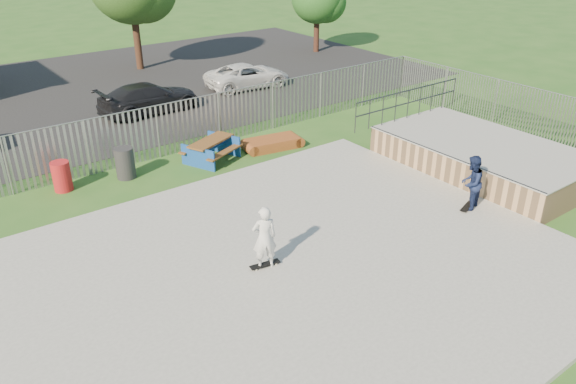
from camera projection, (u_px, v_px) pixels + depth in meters
ground at (281, 278)px, 14.08m from camera, size 120.00×120.00×0.00m
concrete_slab at (281, 275)px, 14.05m from camera, size 15.00×12.00×0.15m
quarter_pipe at (481, 156)px, 19.69m from camera, size 5.50×7.05×2.19m
fence at (220, 172)px, 17.45m from camera, size 26.04×16.02×2.00m
picnic_table at (211, 150)px, 20.60m from camera, size 2.34×2.16×0.80m
funbox at (272, 143)px, 21.78m from camera, size 2.12×1.31×0.40m
trash_bin_red at (62, 176)px, 18.33m from camera, size 0.60×0.60×1.00m
trash_bin_grey at (125, 163)px, 19.19m from camera, size 0.65×0.65×1.09m
parking_lot at (53, 99)px, 27.66m from camera, size 40.00×18.00×0.02m
car_dark at (149, 98)px, 25.44m from camera, size 4.72×2.10×1.34m
car_white at (247, 76)px, 29.16m from camera, size 4.60×2.44×1.23m
skateboard_a at (467, 207)px, 17.07m from camera, size 0.82×0.43×0.08m
skateboard_b at (265, 265)px, 14.26m from camera, size 0.82×0.33×0.08m
skater_navy at (471, 183)px, 16.71m from camera, size 0.99×0.87×1.71m
skater_white at (264, 238)px, 13.89m from camera, size 0.72×0.59×1.71m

